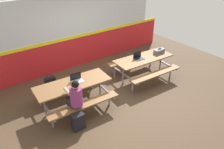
% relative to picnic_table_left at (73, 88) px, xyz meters
% --- Properties ---
extents(ground_plane, '(10.00, 10.00, 0.02)m').
position_rel_picnic_table_left_xyz_m(ground_plane, '(1.31, -0.09, -0.59)').
color(ground_plane, '#4C3826').
extents(accent_backdrop, '(8.00, 0.14, 2.60)m').
position_rel_picnic_table_left_xyz_m(accent_backdrop, '(1.31, 2.17, 0.67)').
color(accent_backdrop, red).
rests_on(accent_backdrop, ground).
extents(picnic_table_left, '(2.06, 1.67, 0.74)m').
position_rel_picnic_table_left_xyz_m(picnic_table_left, '(0.00, 0.00, 0.00)').
color(picnic_table_left, brown).
rests_on(picnic_table_left, ground).
extents(picnic_table_right, '(2.06, 1.67, 0.74)m').
position_rel_picnic_table_left_xyz_m(picnic_table_right, '(2.62, 0.01, 0.00)').
color(picnic_table_right, brown).
rests_on(picnic_table_right, ground).
extents(student_nearer, '(0.38, 0.53, 1.21)m').
position_rel_picnic_table_left_xyz_m(student_nearer, '(-0.23, -0.54, 0.13)').
color(student_nearer, '#2D2D38').
rests_on(student_nearer, ground).
extents(laptop_silver, '(0.33, 0.24, 0.22)m').
position_rel_picnic_table_left_xyz_m(laptop_silver, '(0.14, 0.03, 0.21)').
color(laptop_silver, silver).
rests_on(laptop_silver, picnic_table_left).
extents(laptop_dark, '(0.33, 0.24, 0.22)m').
position_rel_picnic_table_left_xyz_m(laptop_dark, '(2.43, 0.06, 0.21)').
color(laptop_dark, black).
rests_on(laptop_dark, picnic_table_right).
extents(toolbox_grey, '(0.40, 0.18, 0.18)m').
position_rel_picnic_table_left_xyz_m(toolbox_grey, '(3.31, -0.03, 0.23)').
color(toolbox_grey, '#595B60').
rests_on(toolbox_grey, picnic_table_right).
extents(backpack_dark, '(0.30, 0.22, 0.44)m').
position_rel_picnic_table_left_xyz_m(backpack_dark, '(-0.37, -0.87, -0.36)').
color(backpack_dark, black).
rests_on(backpack_dark, ground).
extents(tote_bag_bright, '(0.34, 0.21, 0.43)m').
position_rel_picnic_table_left_xyz_m(tote_bag_bright, '(-0.19, 1.27, -0.38)').
color(tote_bag_bright, black).
rests_on(tote_bag_bright, ground).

